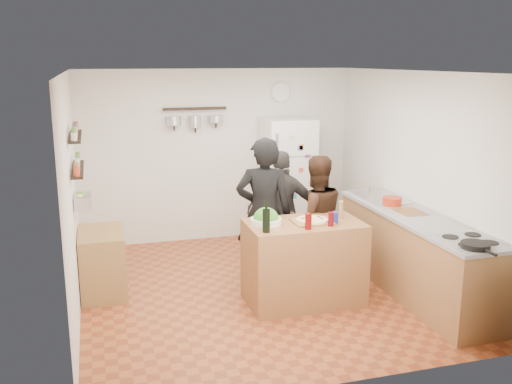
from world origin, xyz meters
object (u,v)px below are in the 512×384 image
object	(u,v)px
person_back	(282,211)
red_bowl	(392,201)
salt_canister	(335,218)
side_table	(102,262)
skillet	(475,245)
wall_clock	(281,92)
prep_island	(304,262)
wine_bottle	(266,221)
salad_bowl	(266,221)
pepper_mill	(341,211)
counter_run	(414,255)
person_left	(264,213)
person_center	(315,219)
fridge	(287,180)

from	to	relation	value
person_back	red_bowl	bearing A→B (deg)	171.77
salt_canister	side_table	distance (m)	2.69
skillet	wall_clock	bearing A→B (deg)	99.71
prep_island	person_back	xyz separation A→B (m)	(0.10, 1.04, 0.31)
wine_bottle	red_bowl	world-z (taller)	wine_bottle
prep_island	salad_bowl	size ratio (longest dim) A/B	3.76
side_table	salad_bowl	bearing A→B (deg)	-25.38
pepper_mill	skillet	xyz separation A→B (m)	(0.76, -1.32, -0.04)
pepper_mill	counter_run	size ratio (longest dim) A/B	0.06
salad_bowl	wine_bottle	bearing A→B (deg)	-106.50
red_bowl	person_back	bearing A→B (deg)	149.99
person_left	wall_clock	world-z (taller)	wall_clock
salad_bowl	skillet	size ratio (longest dim) A/B	1.23
salt_canister	counter_run	size ratio (longest dim) A/B	0.05
skillet	red_bowl	bearing A→B (deg)	88.26
salt_canister	skillet	xyz separation A→B (m)	(0.91, -1.15, -0.03)
wine_bottle	person_center	bearing A→B (deg)	41.68
prep_island	person_left	world-z (taller)	person_left
person_left	red_bowl	distance (m)	1.57
wine_bottle	side_table	xyz separation A→B (m)	(-1.63, 1.08, -0.66)
skillet	side_table	xyz separation A→B (m)	(-3.34, 2.13, -0.58)
person_back	salad_bowl	bearing A→B (deg)	84.11
pepper_mill	person_back	bearing A→B (deg)	109.33
person_center	salad_bowl	bearing A→B (deg)	34.05
prep_island	salad_bowl	world-z (taller)	salad_bowl
salad_bowl	red_bowl	xyz separation A→B (m)	(1.68, 0.32, 0.02)
person_back	side_table	size ratio (longest dim) A/B	1.91
pepper_mill	counter_run	distance (m)	1.03
wall_clock	salad_bowl	bearing A→B (deg)	-111.63
salad_bowl	side_table	world-z (taller)	salad_bowl
person_left	counter_run	bearing A→B (deg)	175.03
fridge	salad_bowl	bearing A→B (deg)	-114.58
fridge	side_table	xyz separation A→B (m)	(-2.69, -1.34, -0.54)
side_table	prep_island	bearing A→B (deg)	-22.01
salt_canister	person_left	distance (m)	0.89
person_back	pepper_mill	bearing A→B (deg)	131.11
person_back	red_bowl	world-z (taller)	person_back
red_bowl	wall_clock	size ratio (longest dim) A/B	0.77
prep_island	red_bowl	distance (m)	1.41
person_back	counter_run	world-z (taller)	person_back
red_bowl	side_table	distance (m)	3.48
wine_bottle	counter_run	distance (m)	1.91
person_left	person_center	distance (m)	0.65
salt_canister	red_bowl	distance (m)	1.08
skillet	red_bowl	xyz separation A→B (m)	(0.05, 1.64, 0.02)
person_left	side_table	world-z (taller)	person_left
person_center	fridge	bearing A→B (deg)	-95.70
skillet	side_table	distance (m)	4.00
wine_bottle	salt_canister	world-z (taller)	wine_bottle
person_center	wall_clock	world-z (taller)	wall_clock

